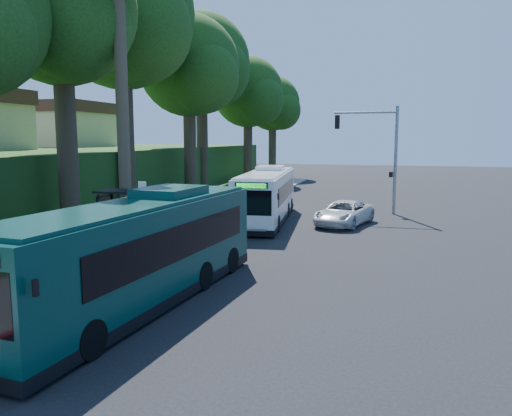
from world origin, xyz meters
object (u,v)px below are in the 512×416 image
(teal_bus, at_px, (141,250))
(pickup, at_px, (344,213))
(white_bus, at_px, (267,195))
(bus_shelter, at_px, (129,206))

(teal_bus, bearing_deg, pickup, 79.06)
(white_bus, relative_size, teal_bus, 0.96)
(pickup, bearing_deg, bus_shelter, -124.30)
(bus_shelter, distance_m, teal_bus, 8.93)
(bus_shelter, xyz_separation_m, pickup, (9.28, 7.87, -1.12))
(teal_bus, bearing_deg, bus_shelter, 127.16)
(bus_shelter, xyz_separation_m, white_bus, (4.64, 8.13, -0.23))
(bus_shelter, relative_size, white_bus, 0.29)
(white_bus, height_order, teal_bus, teal_bus)
(teal_bus, xyz_separation_m, pickup, (4.62, 15.48, -0.96))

